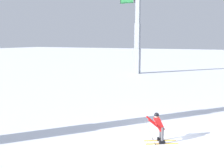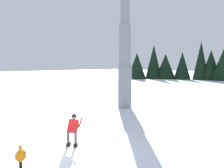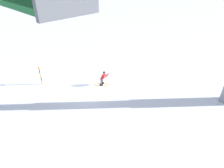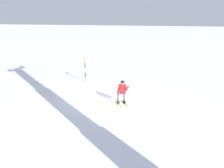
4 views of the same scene
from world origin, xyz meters
name	(u,v)px [view 4 (image 4 of 4)]	position (x,y,z in m)	size (l,w,h in m)	color
ground_plane	(109,99)	(0.00, 0.00, 0.00)	(260.00, 260.00, 0.00)	white
skier_carving_main	(122,90)	(-1.07, 0.78, 0.88)	(1.27, 1.65, 1.65)	yellow
trail_marker_pole	(85,69)	(3.15, -3.68, 1.08)	(0.07, 0.28, 2.00)	orange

